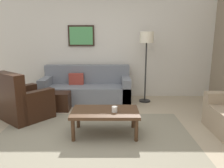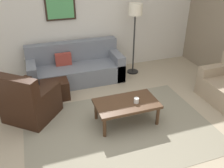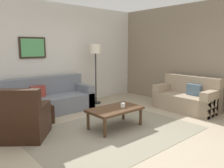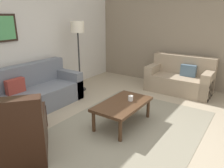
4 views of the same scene
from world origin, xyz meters
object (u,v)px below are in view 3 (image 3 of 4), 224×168
Objects in this scene: couch_main at (48,100)px; lamp_standing at (96,55)px; coffee_table at (115,110)px; framed_artwork at (33,48)px; cup at (123,105)px; couch_loveseat at (187,98)px; ottoman at (37,114)px; armchair_leather at (22,122)px.

couch_main is 1.26× the size of lamp_standing.
framed_artwork is (-0.68, 2.34, 1.25)m from coffee_table.
cup is 0.05× the size of lamp_standing.
couch_main is at bearing 176.87° from lamp_standing.
framed_artwork is (-2.98, 2.62, 1.31)m from couch_loveseat.
couch_main reaches higher than coffee_table.
couch_loveseat is 2.16m from cup.
coffee_table is at bearing 173.15° from couch_loveseat.
couch_main is 1.38m from framed_artwork.
ottoman is at bearing -132.08° from couch_main.
framed_artwork is at bearing 163.44° from lamp_standing.
cup reaches higher than coffee_table.
couch_loveseat is at bearing -5.65° from cup.
coffee_table is (1.10, -1.31, 0.16)m from ottoman.
couch_loveseat is 2.77m from lamp_standing.
cup is (-2.15, 0.21, 0.15)m from couch_loveseat.
coffee_table is at bearing -74.92° from couch_main.
couch_loveseat is 4.18m from framed_artwork.
armchair_leather is 1.76m from coffee_table.
cup is (1.25, -1.37, 0.26)m from ottoman.
armchair_leather is (-3.93, 0.95, 0.00)m from couch_loveseat.
lamp_standing is at bearing -16.56° from framed_artwork.
couch_main reaches higher than cup.
lamp_standing reaches higher than couch_loveseat.
armchair_leather is at bearing -119.63° from framed_artwork.
couch_loveseat is 1.40× the size of coffee_table.
armchair_leather is at bearing -131.06° from couch_main.
couch_main is 3.20× the size of framed_artwork.
lamp_standing is at bearing -3.13° from couch_main.
lamp_standing is at bearing 24.91° from armchair_leather.
coffee_table is (1.63, -0.67, 0.05)m from armchair_leather.
cup is at bearing -71.34° from couch_main.
cup is at bearing 174.35° from couch_loveseat.
lamp_standing is at bearing 122.58° from couch_loveseat.
lamp_standing reaches higher than ottoman.
couch_loveseat is at bearing -57.42° from lamp_standing.
lamp_standing is (2.57, 1.19, 1.10)m from armchair_leather.
ottoman is 0.83× the size of framed_artwork.
coffee_table is at bearing -116.65° from lamp_standing.
lamp_standing is (0.78, 1.93, 0.95)m from cup.
couch_loveseat is at bearing -6.85° from coffee_table.
couch_loveseat is (2.83, -2.22, 0.00)m from couch_main.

